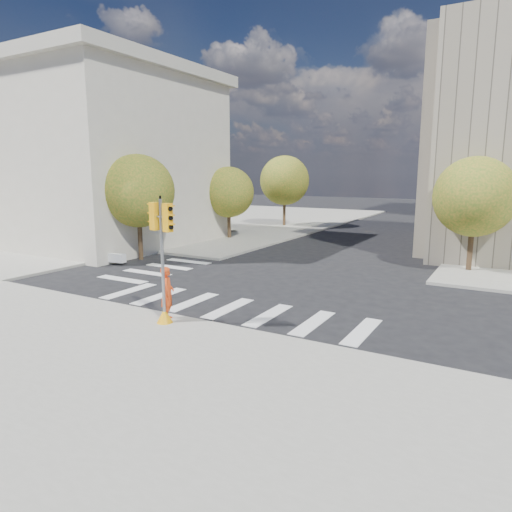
# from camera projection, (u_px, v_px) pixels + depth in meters

# --- Properties ---
(ground) EXTENTS (160.00, 160.00, 0.00)m
(ground) POSITION_uv_depth(u_px,v_px,m) (256.00, 297.00, 19.74)
(ground) COLOR black
(ground) RESTS_ON ground
(sidewalk_near) EXTENTS (30.00, 14.00, 0.15)m
(sidewalk_near) POSITION_uv_depth(u_px,v_px,m) (15.00, 407.00, 10.34)
(sidewalk_near) COLOR gray
(sidewalk_near) RESTS_ON ground
(sidewalk_far_left) EXTENTS (28.00, 40.00, 0.15)m
(sidewalk_far_left) POSITION_uv_depth(u_px,v_px,m) (217.00, 219.00, 51.69)
(sidewalk_far_left) COLOR gray
(sidewalk_far_left) RESTS_ON ground
(classical_building) EXTENTS (19.00, 15.00, 12.70)m
(classical_building) POSITION_uv_depth(u_px,v_px,m) (83.00, 158.00, 35.17)
(classical_building) COLOR beige
(classical_building) RESTS_ON ground
(tree_lw_near) EXTENTS (4.40, 4.40, 6.41)m
(tree_lw_near) POSITION_uv_depth(u_px,v_px,m) (138.00, 191.00, 27.52)
(tree_lw_near) COLOR #382616
(tree_lw_near) RESTS_ON ground
(tree_lw_mid) EXTENTS (4.00, 4.00, 5.77)m
(tree_lw_mid) POSITION_uv_depth(u_px,v_px,m) (229.00, 192.00, 36.14)
(tree_lw_mid) COLOR #382616
(tree_lw_mid) RESTS_ON ground
(tree_lw_far) EXTENTS (4.80, 4.80, 6.95)m
(tree_lw_far) POSITION_uv_depth(u_px,v_px,m) (285.00, 180.00, 44.54)
(tree_lw_far) COLOR #382616
(tree_lw_far) RESTS_ON ground
(tree_re_near) EXTENTS (4.20, 4.20, 6.16)m
(tree_re_near) POSITION_uv_depth(u_px,v_px,m) (475.00, 197.00, 23.88)
(tree_re_near) COLOR #382616
(tree_re_near) RESTS_ON ground
(tree_re_mid) EXTENTS (4.60, 4.60, 6.66)m
(tree_re_mid) POSITION_uv_depth(u_px,v_px,m) (489.00, 185.00, 34.07)
(tree_re_mid) COLOR #382616
(tree_re_mid) RESTS_ON ground
(tree_re_far) EXTENTS (4.00, 4.00, 5.88)m
(tree_re_far) POSITION_uv_depth(u_px,v_px,m) (496.00, 187.00, 44.40)
(tree_re_far) COLOR #382616
(tree_re_far) RESTS_ON ground
(lamp_near) EXTENTS (0.35, 0.18, 8.11)m
(lamp_near) POSITION_uv_depth(u_px,v_px,m) (491.00, 185.00, 26.96)
(lamp_near) COLOR black
(lamp_near) RESTS_ON sidewalk_far_right
(lamp_far) EXTENTS (0.35, 0.18, 8.11)m
(lamp_far) POSITION_uv_depth(u_px,v_px,m) (500.00, 181.00, 38.91)
(lamp_far) COLOR black
(lamp_far) RESTS_ON sidewalk_far_right
(traffic_signal) EXTENTS (1.08, 0.56, 4.41)m
(traffic_signal) POSITION_uv_depth(u_px,v_px,m) (163.00, 270.00, 15.60)
(traffic_signal) COLOR #F19F0C
(traffic_signal) RESTS_ON sidewalk_near
(photographer) EXTENTS (0.80, 0.83, 1.92)m
(photographer) POSITION_uv_depth(u_px,v_px,m) (167.00, 293.00, 16.09)
(photographer) COLOR #E34415
(photographer) RESTS_ON sidewalk_near
(planter_wall) EXTENTS (6.00, 1.18, 0.50)m
(planter_wall) POSITION_uv_depth(u_px,v_px,m) (84.00, 255.00, 27.51)
(planter_wall) COLOR white
(planter_wall) RESTS_ON sidewalk_left_near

